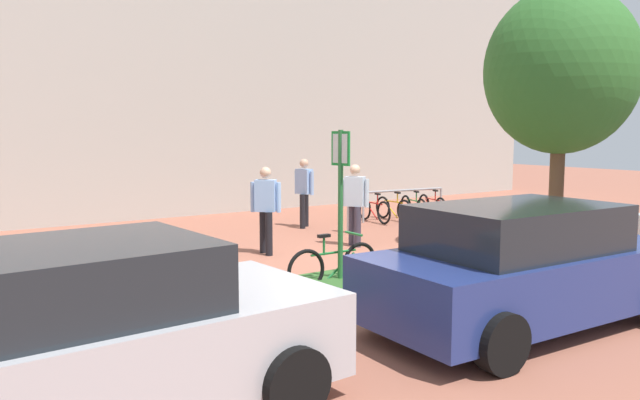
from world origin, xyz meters
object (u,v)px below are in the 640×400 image
at_px(person_casual_tan, 304,188).
at_px(car_silver_sedan, 75,341).
at_px(parking_sign_post, 341,186).
at_px(bike_rack_cluster, 404,207).
at_px(person_shirt_blue, 355,200).
at_px(person_shirt_white, 266,205).
at_px(tree_sidewalk, 561,71).
at_px(bollard_steel, 350,214).
at_px(car_navy_sedan, 525,267).
at_px(bike_at_sign, 334,265).

xyz_separation_m(person_casual_tan, car_silver_sedan, (-7.30, -7.99, -0.23)).
bearing_deg(parking_sign_post, car_silver_sedan, -150.26).
height_order(bike_rack_cluster, person_shirt_blue, person_shirt_blue).
height_order(bike_rack_cluster, person_shirt_white, person_shirt_white).
xyz_separation_m(bike_rack_cluster, car_silver_sedan, (-10.30, -7.66, 0.41)).
distance_m(tree_sidewalk, bollard_steel, 5.59).
xyz_separation_m(tree_sidewalk, person_shirt_white, (-4.80, 3.10, -2.58)).
bearing_deg(car_navy_sedan, car_silver_sedan, 177.13).
bearing_deg(person_shirt_white, car_navy_sedan, -86.09).
height_order(tree_sidewalk, car_silver_sedan, tree_sidewalk).
height_order(bike_at_sign, bike_rack_cluster, bike_at_sign).
bearing_deg(car_navy_sedan, person_casual_tan, 75.98).
relative_size(parking_sign_post, person_casual_tan, 1.42).
xyz_separation_m(tree_sidewalk, person_casual_tan, (-2.35, 5.55, -2.58)).
height_order(bollard_steel, car_silver_sedan, car_silver_sedan).
distance_m(bike_at_sign, person_shirt_white, 2.99).
bearing_deg(person_casual_tan, parking_sign_post, -117.41).
bearing_deg(person_shirt_blue, bike_at_sign, -132.51).
xyz_separation_m(bollard_steel, person_shirt_white, (-2.92, -1.14, 0.53)).
relative_size(bike_rack_cluster, car_silver_sedan, 0.60).
relative_size(person_shirt_blue, person_shirt_white, 1.00).
xyz_separation_m(parking_sign_post, car_silver_sedan, (-4.48, -2.56, -0.84)).
bearing_deg(car_navy_sedan, person_shirt_blue, 74.12).
bearing_deg(person_casual_tan, person_shirt_blue, -100.16).
bearing_deg(bollard_steel, car_silver_sedan, -139.25).
relative_size(parking_sign_post, bike_at_sign, 1.45).
distance_m(bike_at_sign, bollard_steel, 5.24).
bearing_deg(person_casual_tan, person_shirt_white, -135.14).
distance_m(bike_at_sign, person_casual_tan, 6.10).
relative_size(person_shirt_white, car_silver_sedan, 0.39).
xyz_separation_m(person_casual_tan, car_navy_sedan, (-2.06, -8.25, -0.23)).
bearing_deg(bike_at_sign, bollard_steel, 50.41).
height_order(parking_sign_post, bollard_steel, parking_sign_post).
height_order(person_shirt_blue, person_shirt_white, same).
bearing_deg(bollard_steel, person_casual_tan, 109.52).
height_order(parking_sign_post, car_navy_sedan, parking_sign_post).
bearing_deg(tree_sidewalk, bollard_steel, 113.96).
bearing_deg(car_silver_sedan, person_casual_tan, 47.60).
bearing_deg(person_shirt_white, bike_at_sign, -98.19).
xyz_separation_m(parking_sign_post, bollard_steel, (3.28, 4.13, -1.14)).
height_order(tree_sidewalk, person_shirt_white, tree_sidewalk).
relative_size(bike_rack_cluster, person_shirt_blue, 1.54).
bearing_deg(bike_rack_cluster, car_silver_sedan, -143.38).
distance_m(parking_sign_post, bollard_steel, 5.39).
height_order(tree_sidewalk, bike_at_sign, tree_sidewalk).
distance_m(parking_sign_post, bike_at_sign, 1.25).
bearing_deg(tree_sidewalk, car_navy_sedan, -148.42).
bearing_deg(bike_at_sign, car_silver_sedan, -149.04).
bearing_deg(bike_rack_cluster, tree_sidewalk, -97.20).
distance_m(bike_at_sign, car_silver_sedan, 5.18).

